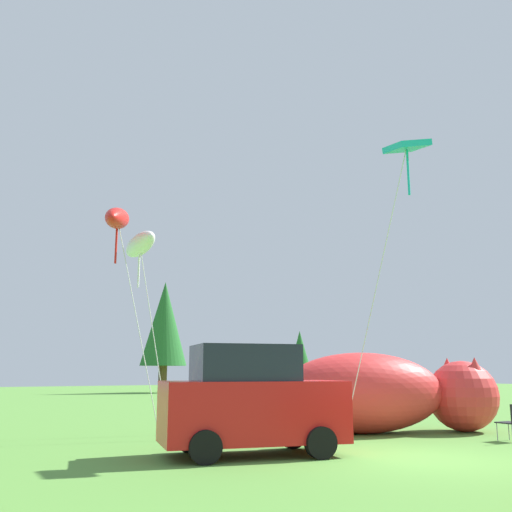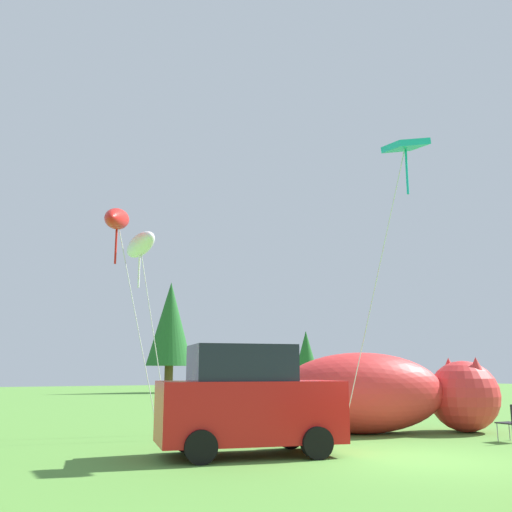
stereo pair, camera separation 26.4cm
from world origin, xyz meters
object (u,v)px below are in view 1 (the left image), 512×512
at_px(parked_car, 251,401).
at_px(kite_white_ghost, 140,245).
at_px(kite_red_lizard, 118,219).
at_px(inflatable_cat, 385,396).
at_px(kite_teal_diamond, 406,152).

bearing_deg(parked_car, kite_white_ghost, 111.40).
bearing_deg(parked_car, kite_red_lizard, 124.05).
bearing_deg(kite_red_lizard, parked_car, -69.19).
xyz_separation_m(inflatable_cat, kite_white_ghost, (-6.30, 3.58, 4.43)).
xyz_separation_m(kite_white_ghost, kite_red_lizard, (-0.97, -0.87, 0.49)).
bearing_deg(parked_car, inflatable_cat, 32.20).
height_order(kite_teal_diamond, kite_red_lizard, kite_teal_diamond).
relative_size(inflatable_cat, kite_white_ghost, 1.12).
xyz_separation_m(inflatable_cat, kite_red_lizard, (-7.27, 2.71, 4.92)).
bearing_deg(kite_white_ghost, parked_car, -81.84).
height_order(parked_car, inflatable_cat, parked_car).
distance_m(inflatable_cat, kite_red_lizard, 9.19).
bearing_deg(kite_teal_diamond, kite_red_lizard, 137.41).
height_order(parked_car, kite_red_lizard, kite_red_lizard).
xyz_separation_m(kite_teal_diamond, kite_red_lizard, (-5.88, 5.40, -1.31)).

